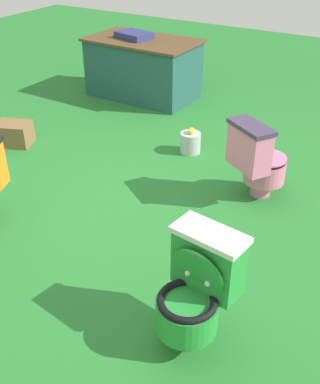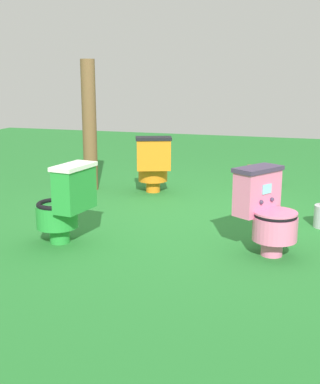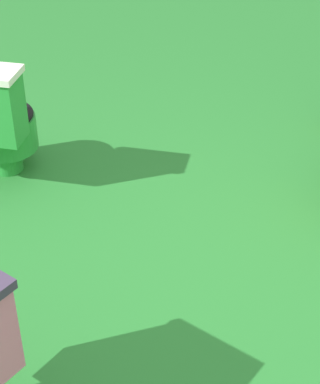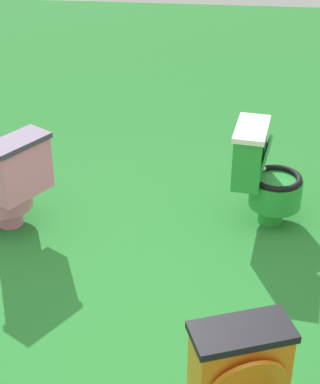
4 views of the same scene
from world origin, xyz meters
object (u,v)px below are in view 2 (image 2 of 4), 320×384
at_px(wooden_post, 89,126).
at_px(toilet_orange, 153,164).
at_px(small_crate, 261,176).
at_px(toilet_green, 65,203).
at_px(toilet_pink, 267,211).

bearing_deg(wooden_post, toilet_orange, 92.77).
height_order(toilet_orange, small_crate, toilet_orange).
height_order(wooden_post, small_crate, wooden_post).
bearing_deg(toilet_orange, toilet_green, -114.59).
bearing_deg(toilet_green, wooden_post, 26.94).
xyz_separation_m(toilet_orange, small_crate, (-0.89, 1.24, -0.25)).
distance_m(toilet_green, toilet_orange, 2.07).
xyz_separation_m(toilet_orange, wooden_post, (0.04, -0.84, 0.45)).
height_order(toilet_pink, toilet_green, same).
relative_size(toilet_green, wooden_post, 0.44).
height_order(toilet_pink, toilet_orange, same).
bearing_deg(small_crate, wooden_post, -65.82).
bearing_deg(toilet_pink, toilet_green, -48.10).
xyz_separation_m(toilet_green, wooden_post, (-2.03, -0.70, 0.45)).
xyz_separation_m(toilet_pink, small_crate, (-2.68, -0.34, -0.25)).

